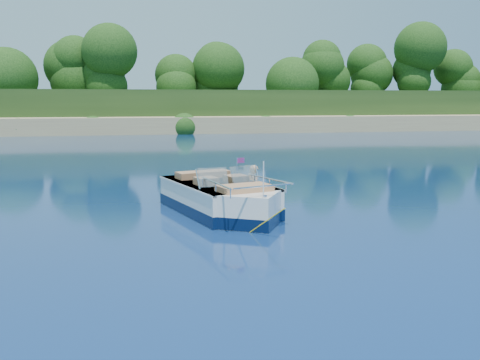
% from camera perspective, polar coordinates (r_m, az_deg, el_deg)
% --- Properties ---
extents(ground, '(160.00, 160.00, 0.00)m').
position_cam_1_polar(ground, '(14.64, 7.82, -3.63)').
color(ground, '#091E3F').
rests_on(ground, ground).
extents(shoreline, '(170.00, 59.00, 6.00)m').
position_cam_1_polar(shoreline, '(77.43, -8.19, 6.95)').
color(shoreline, '#9C815A').
rests_on(shoreline, ground).
extents(treeline, '(150.00, 7.12, 8.19)m').
position_cam_1_polar(treeline, '(54.77, -6.73, 11.12)').
color(treeline, black).
rests_on(treeline, ground).
extents(motorboat, '(2.97, 5.53, 1.89)m').
position_cam_1_polar(motorboat, '(14.42, -1.77, -2.25)').
color(motorboat, white).
rests_on(motorboat, ground).
extents(tow_tube, '(1.54, 1.54, 0.33)m').
position_cam_1_polar(tow_tube, '(16.62, 1.56, -1.79)').
color(tow_tube, yellow).
rests_on(tow_tube, ground).
extents(boy, '(0.73, 0.87, 1.57)m').
position_cam_1_polar(boy, '(16.67, 1.26, -2.05)').
color(boy, tan).
rests_on(boy, ground).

